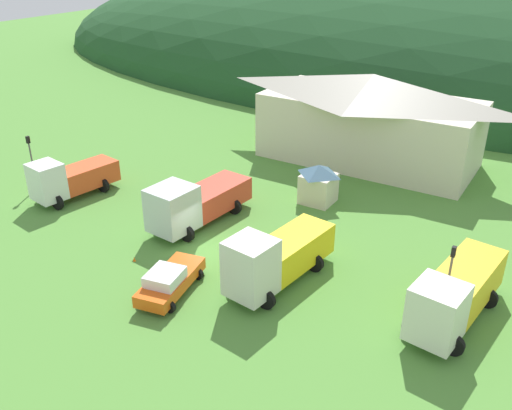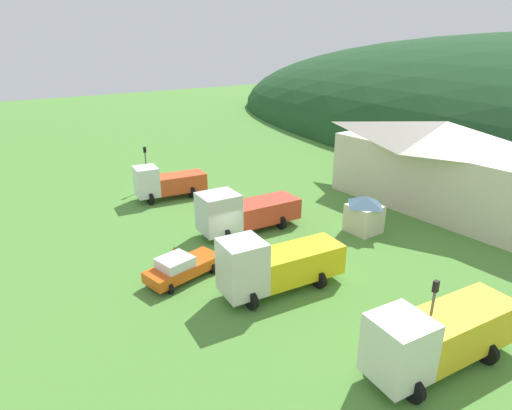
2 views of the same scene
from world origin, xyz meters
name	(u,v)px [view 1 (image 1 of 2)]	position (x,y,z in m)	size (l,w,h in m)	color
ground_plane	(206,249)	(0.00, 0.00, 0.00)	(200.00, 200.00, 0.00)	#518C38
forested_hill_backdrop	(445,74)	(0.00, 57.50, 0.00)	(137.95, 60.00, 30.96)	#1E4723
depot_building	(370,117)	(2.91, 19.80, 3.93)	(19.33, 8.94, 7.62)	beige
play_shed_cream	(319,183)	(2.98, 9.94, 1.53)	(2.50, 2.42, 2.97)	beige
heavy_rig_white	(69,178)	(-13.21, 0.81, 1.59)	(3.63, 6.80, 3.27)	white
tow_truck_silver	(194,202)	(-2.62, 2.26, 1.71)	(3.80, 8.39, 3.48)	silver
flatbed_truck_yellow	(275,257)	(5.63, -1.07, 1.78)	(3.71, 7.94, 3.74)	silver
heavy_rig_striped	(455,293)	(15.05, 0.80, 1.73)	(3.71, 8.14, 3.40)	silver
service_pickup_orange	(170,281)	(1.16, -4.89, 0.83)	(2.92, 5.17, 1.66)	#E75714
traffic_light_west	(31,157)	(-16.83, 0.47, 2.64)	(0.20, 0.32, 4.32)	#4C4C51
traffic_light_east	(449,276)	(14.61, 0.81, 2.64)	(0.20, 0.32, 4.32)	#4C4C51
traffic_cone_near_pickup	(134,261)	(-2.88, -3.48, 0.00)	(0.36, 0.36, 0.59)	orange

